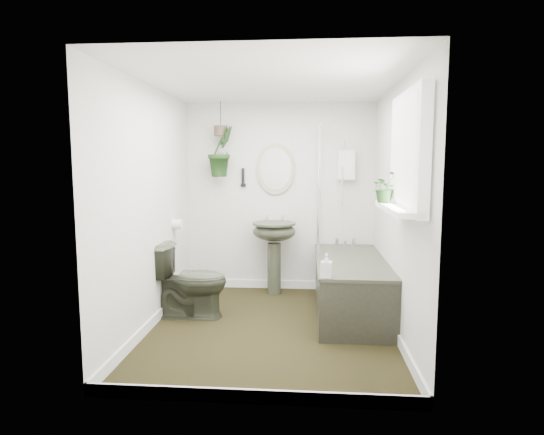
{
  "coord_description": "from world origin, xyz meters",
  "views": [
    {
      "loc": [
        0.34,
        -4.19,
        1.58
      ],
      "look_at": [
        0.0,
        0.15,
        1.05
      ],
      "focal_mm": 30.0,
      "sensor_mm": 36.0,
      "label": 1
    }
  ],
  "objects": [
    {
      "name": "skirting",
      "position": [
        0.0,
        0.0,
        0.05
      ],
      "size": [
        2.3,
        2.8,
        0.1
      ],
      "primitive_type": "cube",
      "color": "white",
      "rests_on": "floor"
    },
    {
      "name": "wall_front",
      "position": [
        0.0,
        -1.41,
        1.15
      ],
      "size": [
        2.3,
        0.02,
        2.3
      ],
      "primitive_type": "cube",
      "color": "silver",
      "rests_on": "ground"
    },
    {
      "name": "oval_mirror",
      "position": [
        -0.05,
        1.37,
        1.5
      ],
      "size": [
        0.46,
        0.03,
        0.62
      ],
      "primitive_type": "ellipsoid",
      "color": "tan",
      "rests_on": "wall_back"
    },
    {
      "name": "bathtub",
      "position": [
        0.8,
        0.5,
        0.29
      ],
      "size": [
        0.72,
        1.72,
        0.58
      ],
      "primitive_type": null,
      "color": "#313527",
      "rests_on": "floor"
    },
    {
      "name": "sill_plant",
      "position": [
        0.98,
        -0.4,
        1.38
      ],
      "size": [
        0.29,
        0.27,
        0.25
      ],
      "primitive_type": "imported",
      "rotation": [
        0.0,
        0.0,
        0.41
      ],
      "color": "black",
      "rests_on": "window_sill"
    },
    {
      "name": "window_recess",
      "position": [
        1.09,
        -0.7,
        1.65
      ],
      "size": [
        0.08,
        1.0,
        0.9
      ],
      "primitive_type": "cube",
      "color": "white",
      "rests_on": "wall_right"
    },
    {
      "name": "toilet_roll_holder",
      "position": [
        -1.1,
        0.7,
        0.9
      ],
      "size": [
        0.11,
        0.11,
        0.11
      ],
      "primitive_type": "cylinder",
      "rotation": [
        0.0,
        1.57,
        0.0
      ],
      "color": "white",
      "rests_on": "wall_left"
    },
    {
      "name": "hanging_pot",
      "position": [
        -0.7,
        1.25,
        1.95
      ],
      "size": [
        0.16,
        0.16,
        0.12
      ],
      "primitive_type": "cylinder",
      "color": "#473A2B",
      "rests_on": "ceiling"
    },
    {
      "name": "pedestal_sink",
      "position": [
        -0.05,
        1.15,
        0.44
      ],
      "size": [
        0.57,
        0.5,
        0.87
      ],
      "primitive_type": null,
      "rotation": [
        0.0,
        0.0,
        -0.14
      ],
      "color": "#313527",
      "rests_on": "floor"
    },
    {
      "name": "hanging_plant",
      "position": [
        -0.7,
        1.25,
        1.71
      ],
      "size": [
        0.42,
        0.43,
        0.61
      ],
      "primitive_type": "imported",
      "rotation": [
        0.0,
        0.0,
        0.92
      ],
      "color": "black",
      "rests_on": "ceiling"
    },
    {
      "name": "ceiling",
      "position": [
        0.0,
        0.0,
        2.31
      ],
      "size": [
        2.3,
        2.8,
        0.02
      ],
      "primitive_type": "cube",
      "color": "white",
      "rests_on": "ground"
    },
    {
      "name": "soap_bottle",
      "position": [
        0.51,
        -0.29,
        0.68
      ],
      "size": [
        0.11,
        0.11,
        0.21
      ],
      "primitive_type": "imported",
      "rotation": [
        0.0,
        0.0,
        -0.13
      ],
      "color": "black",
      "rests_on": "bathtub"
    },
    {
      "name": "bath_screen",
      "position": [
        0.47,
        0.99,
        1.28
      ],
      "size": [
        0.04,
        0.72,
        1.4
      ],
      "primitive_type": null,
      "color": "silver",
      "rests_on": "bathtub"
    },
    {
      "name": "floor",
      "position": [
        0.0,
        0.0,
        -0.01
      ],
      "size": [
        2.3,
        2.8,
        0.02
      ],
      "primitive_type": "cube",
      "color": "black",
      "rests_on": "ground"
    },
    {
      "name": "window_sill",
      "position": [
        1.02,
        -0.7,
        1.23
      ],
      "size": [
        0.18,
        1.0,
        0.04
      ],
      "primitive_type": "cube",
      "color": "white",
      "rests_on": "wall_right"
    },
    {
      "name": "wall_left",
      "position": [
        -1.16,
        0.0,
        1.15
      ],
      "size": [
        0.02,
        2.8,
        2.3
      ],
      "primitive_type": "cube",
      "color": "silver",
      "rests_on": "ground"
    },
    {
      "name": "shower_box",
      "position": [
        0.8,
        1.34,
        1.55
      ],
      "size": [
        0.2,
        0.1,
        0.35
      ],
      "primitive_type": "cube",
      "color": "white",
      "rests_on": "wall_back"
    },
    {
      "name": "toilet",
      "position": [
        -0.85,
        0.27,
        0.38
      ],
      "size": [
        0.75,
        0.43,
        0.76
      ],
      "primitive_type": "imported",
      "rotation": [
        0.0,
        0.0,
        1.56
      ],
      "color": "#313527",
      "rests_on": "floor"
    },
    {
      "name": "wall_right",
      "position": [
        1.16,
        0.0,
        1.15
      ],
      "size": [
        0.02,
        2.8,
        2.3
      ],
      "primitive_type": "cube",
      "color": "silver",
      "rests_on": "ground"
    },
    {
      "name": "window_blinds",
      "position": [
        1.04,
        -0.7,
        1.65
      ],
      "size": [
        0.01,
        0.86,
        0.76
      ],
      "primitive_type": "cube",
      "color": "white",
      "rests_on": "wall_right"
    },
    {
      "name": "wall_sconce",
      "position": [
        -0.45,
        1.36,
        1.4
      ],
      "size": [
        0.04,
        0.04,
        0.22
      ],
      "primitive_type": "cylinder",
      "color": "black",
      "rests_on": "wall_back"
    },
    {
      "name": "wall_back",
      "position": [
        0.0,
        1.41,
        1.15
      ],
      "size": [
        2.3,
        0.02,
        2.3
      ],
      "primitive_type": "cube",
      "color": "silver",
      "rests_on": "ground"
    }
  ]
}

